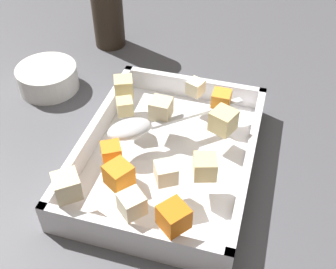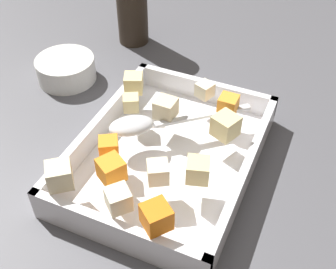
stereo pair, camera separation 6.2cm
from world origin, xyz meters
name	(u,v)px [view 2 (the right image)]	position (x,y,z in m)	size (l,w,h in m)	color
ground_plane	(167,157)	(0.00, 0.00, 0.00)	(4.00, 4.00, 0.00)	#4C4C51
baking_dish	(168,157)	(0.01, 0.01, 0.02)	(0.33, 0.25, 0.05)	silver
carrot_chunk_rim_edge	(156,217)	(0.16, 0.05, 0.07)	(0.03, 0.03, 0.03)	orange
carrot_chunk_back_center	(111,170)	(0.11, -0.03, 0.07)	(0.03, 0.03, 0.03)	orange
carrot_chunk_far_left	(109,147)	(0.07, -0.06, 0.07)	(0.03, 0.03, 0.03)	orange
carrot_chunk_mid_right	(228,104)	(-0.08, 0.07, 0.07)	(0.03, 0.03, 0.03)	orange
potato_chunk_corner_se	(158,172)	(0.09, 0.03, 0.07)	(0.03, 0.03, 0.03)	beige
potato_chunk_mid_left	(131,103)	(-0.03, -0.08, 0.06)	(0.02, 0.02, 0.02)	#E0CC89
potato_chunk_front_center	(120,200)	(0.15, 0.00, 0.07)	(0.03, 0.03, 0.03)	beige
potato_chunk_far_right	(59,175)	(0.15, -0.09, 0.07)	(0.03, 0.03, 0.03)	beige
potato_chunk_corner_nw	(198,170)	(0.06, 0.07, 0.07)	(0.03, 0.03, 0.03)	#E0CC89
potato_chunk_under_handle	(134,83)	(-0.07, -0.09, 0.07)	(0.03, 0.03, 0.03)	#E0CC89
potato_chunk_corner_ne	(166,108)	(-0.04, -0.02, 0.07)	(0.03, 0.03, 0.03)	beige
potato_chunk_corner_sw	(226,126)	(-0.03, 0.08, 0.07)	(0.03, 0.03, 0.03)	#E0CC89
potato_chunk_center	(205,90)	(-0.11, 0.02, 0.06)	(0.02, 0.02, 0.02)	beige
serving_spoon	(140,124)	(0.01, -0.04, 0.06)	(0.17, 0.19, 0.02)	silver
small_prep_bowl	(66,69)	(-0.12, -0.26, 0.02)	(0.11, 0.11, 0.04)	silver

